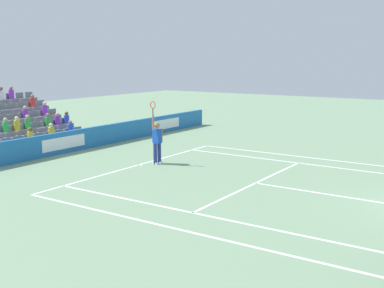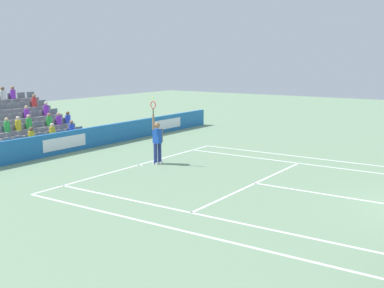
% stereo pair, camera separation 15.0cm
% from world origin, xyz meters
% --- Properties ---
extents(line_baseline, '(10.97, 0.10, 0.01)m').
position_xyz_m(line_baseline, '(0.00, -11.89, 0.00)').
color(line_baseline, white).
rests_on(line_baseline, ground).
extents(line_service, '(8.23, 0.10, 0.01)m').
position_xyz_m(line_service, '(0.00, -6.40, 0.00)').
color(line_service, white).
rests_on(line_service, ground).
extents(line_centre_service, '(0.10, 6.40, 0.01)m').
position_xyz_m(line_centre_service, '(0.00, -3.20, 0.00)').
color(line_centre_service, white).
rests_on(line_centre_service, ground).
extents(line_singles_sideline_left, '(0.10, 11.89, 0.01)m').
position_xyz_m(line_singles_sideline_left, '(4.12, -5.95, 0.00)').
color(line_singles_sideline_left, white).
rests_on(line_singles_sideline_left, ground).
extents(line_singles_sideline_right, '(0.10, 11.89, 0.01)m').
position_xyz_m(line_singles_sideline_right, '(-4.12, -5.95, 0.00)').
color(line_singles_sideline_right, white).
rests_on(line_singles_sideline_right, ground).
extents(line_doubles_sideline_left, '(0.10, 11.89, 0.01)m').
position_xyz_m(line_doubles_sideline_left, '(5.49, -5.95, 0.00)').
color(line_doubles_sideline_left, white).
rests_on(line_doubles_sideline_left, ground).
extents(line_doubles_sideline_right, '(0.10, 11.89, 0.01)m').
position_xyz_m(line_doubles_sideline_right, '(-5.49, -5.95, 0.00)').
color(line_doubles_sideline_right, white).
rests_on(line_doubles_sideline_right, ground).
extents(line_centre_mark, '(0.10, 0.20, 0.01)m').
position_xyz_m(line_centre_mark, '(0.00, -11.79, 0.00)').
color(line_centre_mark, white).
rests_on(line_centre_mark, ground).
extents(sponsor_barrier, '(24.32, 0.22, 1.03)m').
position_xyz_m(sponsor_barrier, '(0.00, -16.54, 0.51)').
color(sponsor_barrier, '#1E66AD').
rests_on(sponsor_barrier, ground).
extents(tennis_player, '(0.52, 0.39, 2.85)m').
position_xyz_m(tennis_player, '(-0.64, -11.38, 0.99)').
color(tennis_player, navy).
rests_on(tennis_player, ground).
extents(stadium_stand, '(4.96, 4.75, 3.00)m').
position_xyz_m(stadium_stand, '(-0.01, -20.09, 0.83)').
color(stadium_stand, gray).
rests_on(stadium_stand, ground).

